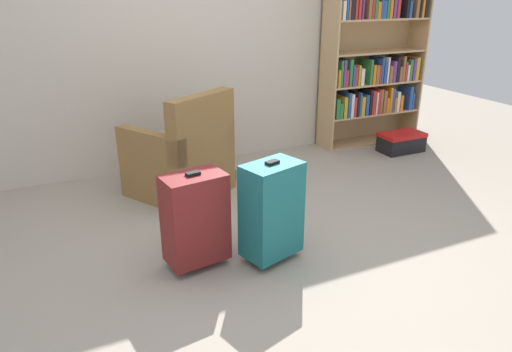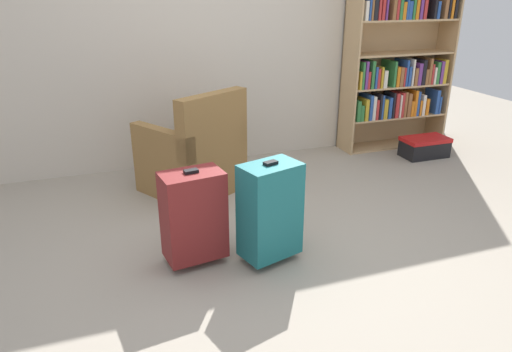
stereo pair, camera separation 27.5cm
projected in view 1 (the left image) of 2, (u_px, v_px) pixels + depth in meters
name	position (u px, v px, depth m)	size (l,w,h in m)	color
ground_plane	(288.00, 254.00, 3.17)	(10.33, 10.33, 0.00)	#9E9384
back_wall	(187.00, 30.00, 4.41)	(5.91, 0.10, 2.60)	beige
bookshelf	(372.00, 58.00, 5.14)	(1.20, 0.33, 2.03)	tan
armchair	(181.00, 159.00, 4.00)	(0.96, 0.96, 0.90)	olive
mug	(232.00, 175.00, 4.37)	(0.12, 0.08, 0.10)	#1E7F4C
storage_box	(401.00, 142.00, 5.12)	(0.48, 0.28, 0.21)	black
suitcase_teal	(271.00, 209.00, 2.98)	(0.42, 0.33, 0.69)	#19666B
suitcase_dark_red	(195.00, 218.00, 2.92)	(0.41, 0.29, 0.65)	maroon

